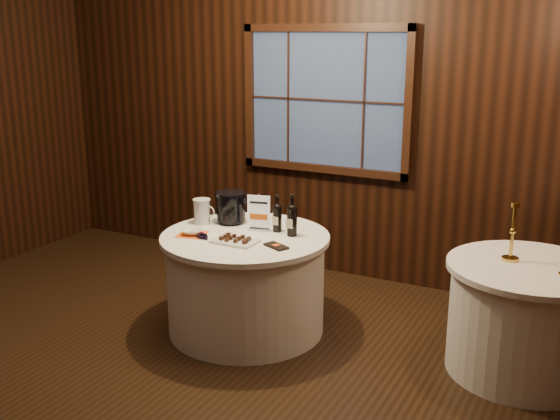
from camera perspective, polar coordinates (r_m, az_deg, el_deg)
The scene contains 15 objects.
ground at distance 4.50m, azimuth -9.63°, elevation -15.03°, with size 6.00×6.00×0.00m, color black.
back_wall at distance 6.08m, azimuth 4.04°, elevation 8.57°, with size 6.00×0.10×3.00m.
main_table at distance 5.07m, azimuth -3.00°, elevation -6.31°, with size 1.28×1.28×0.77m.
side_table at distance 4.75m, azimuth 20.54°, elevation -8.86°, with size 1.08×1.08×0.77m.
sign_stand at distance 5.03m, azimuth -1.85°, elevation -0.69°, with size 0.17×0.12×0.29m.
port_bottle_left at distance 4.99m, azimuth -0.24°, elevation -0.50°, with size 0.07×0.07×0.29m.
port_bottle_right at distance 4.88m, azimuth 1.05°, elevation -0.69°, with size 0.08×0.08×0.32m.
ice_bucket at distance 5.22m, azimuth -4.29°, elevation 0.27°, with size 0.25×0.25×0.25m.
chocolate_plate at distance 4.77m, azimuth -3.91°, elevation -2.63°, with size 0.32×0.22×0.05m.
chocolate_box at distance 4.66m, azimuth -0.34°, elevation -3.16°, with size 0.19×0.09×0.02m, color black.
grape_bunch at distance 4.89m, azimuth -6.60°, elevation -2.21°, with size 0.18×0.11×0.04m.
glass_pitcher at distance 5.24m, azimuth -6.80°, elevation -0.10°, with size 0.19×0.14×0.20m.
orange_napkin at distance 4.99m, azimuth -7.65°, elevation -2.11°, with size 0.21×0.21×0.00m, color #FF5815.
cracker_bowl at distance 4.98m, azimuth -7.66°, elevation -1.88°, with size 0.16×0.16×0.04m, color white.
brass_candlestick at distance 4.63m, azimuth 19.55°, elevation -2.45°, with size 0.11×0.11×0.40m.
Camera 1 is at (2.41, -3.05, 2.26)m, focal length 42.00 mm.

